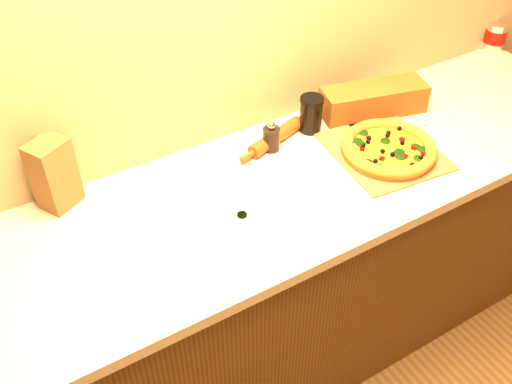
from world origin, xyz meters
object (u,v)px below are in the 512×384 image
at_px(rolling_pin, 276,137).
at_px(coffee_canister, 495,37).
at_px(dark_jar, 311,114).
at_px(pepper_grinder, 271,138).
at_px(pizza, 389,148).
at_px(pizza_peel, 381,149).

bearing_deg(rolling_pin, coffee_canister, 4.50).
distance_m(rolling_pin, dark_jar, 0.15).
relative_size(pepper_grinder, dark_jar, 0.84).
xyz_separation_m(pizza, rolling_pin, (-0.29, 0.26, -0.00)).
height_order(pizza_peel, dark_jar, dark_jar).
xyz_separation_m(pepper_grinder, dark_jar, (0.18, 0.03, 0.02)).
distance_m(pizza, rolling_pin, 0.39).
xyz_separation_m(rolling_pin, coffee_canister, (1.18, 0.09, 0.04)).
xyz_separation_m(pizza_peel, pizza, (-0.00, -0.04, 0.02)).
height_order(rolling_pin, dark_jar, dark_jar).
relative_size(pizza_peel, pizza, 1.65).
bearing_deg(coffee_canister, dark_jar, -175.01).
xyz_separation_m(pizza, dark_jar, (-0.14, 0.26, 0.04)).
bearing_deg(pizza_peel, pizza, -86.67).
bearing_deg(pizza_peel, coffee_canister, 25.09).
bearing_deg(rolling_pin, pizza, -41.73).
xyz_separation_m(pepper_grinder, rolling_pin, (0.03, 0.02, -0.02)).
height_order(coffee_canister, dark_jar, dark_jar).
xyz_separation_m(pizza, coffee_canister, (0.90, 0.35, 0.04)).
bearing_deg(pizza, dark_jar, 118.55).
bearing_deg(pizza_peel, pepper_grinder, 154.23).
relative_size(pizza, coffee_canister, 2.54).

